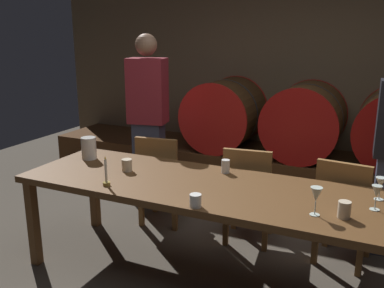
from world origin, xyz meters
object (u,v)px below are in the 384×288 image
wine_barrel_left (225,114)px  dining_table (214,194)px  cup_far_right (344,210)px  candle_center (106,177)px  wine_glass_center_right (381,183)px  wine_glass_far_left (316,195)px  chair_center (248,191)px  guest_left (148,120)px  cup_far_left (127,165)px  chair_right (344,207)px  pitcher (89,148)px  wine_glass_center_left (377,192)px  chair_left (161,176)px  cup_center_right (195,201)px  cup_center_left (226,166)px  wine_barrel_center (305,121)px

wine_barrel_left → dining_table: (0.73, -2.12, -0.15)m
cup_far_right → candle_center: bearing=-174.6°
wine_glass_center_right → wine_glass_far_left: bearing=-128.8°
chair_center → guest_left: (-1.22, 0.40, 0.44)m
dining_table → cup_far_left: bearing=178.5°
chair_right → pitcher: pitcher is taller
wine_glass_center_left → cup_far_left: wine_glass_center_left is taller
wine_glass_far_left → dining_table: bearing=164.8°
wine_glass_center_right → chair_center: bearing=156.7°
wine_glass_center_right → guest_left: bearing=159.4°
chair_right → wine_glass_far_left: bearing=89.8°
guest_left → cup_far_left: size_ratio=18.61×
chair_center → wine_glass_center_left: 1.24m
chair_left → wine_glass_center_right: (1.89, -0.46, 0.37)m
chair_center → candle_center: bearing=45.1°
guest_left → chair_right: bearing=157.4°
chair_center → wine_glass_far_left: bearing=120.8°
cup_center_right → cup_far_right: 0.89m
wine_barrel_left → chair_center: size_ratio=0.98×
cup_center_right → chair_center: bearing=89.1°
chair_center → cup_center_right: chair_center is taller
candle_center → cup_center_left: size_ratio=2.12×
wine_barrel_center → wine_glass_center_left: bearing=-68.4°
cup_far_left → cup_far_right: bearing=-6.4°
chair_left → pitcher: (-0.40, -0.52, 0.36)m
wine_glass_center_left → cup_center_left: size_ratio=1.52×
chair_left → cup_center_right: chair_left is taller
guest_left → wine_glass_far_left: 2.28m
wine_glass_center_left → chair_center: bearing=148.0°
wine_barrel_left → cup_center_left: wine_barrel_left is taller
guest_left → wine_glass_center_left: 2.45m
wine_barrel_center → chair_right: (0.60, -1.49, -0.35)m
chair_left → chair_right: (1.65, -0.05, 0.00)m
wine_barrel_center → pitcher: (-1.45, -1.96, 0.01)m
chair_right → cup_center_right: (-0.80, -1.03, 0.30)m
chair_center → candle_center: 1.27m
cup_far_left → guest_left: bearing=112.2°
chair_right → cup_center_right: chair_right is taller
chair_right → wine_glass_far_left: wine_glass_far_left is taller
chair_right → wine_glass_center_right: wine_glass_center_right is taller
chair_right → cup_far_left: bearing=28.0°
wine_barrel_left → cup_center_left: size_ratio=8.27×
candle_center → cup_center_left: bearing=43.2°
wine_glass_far_left → wine_glass_center_left: 0.40m
wine_glass_center_left → cup_center_right: wine_glass_center_left is taller
wine_barrel_center → chair_left: 1.81m
guest_left → pitcher: size_ratio=9.47×
pitcher → chair_right: bearing=13.1°
dining_table → chair_left: chair_left is taller
chair_left → wine_glass_center_left: wine_glass_center_left is taller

